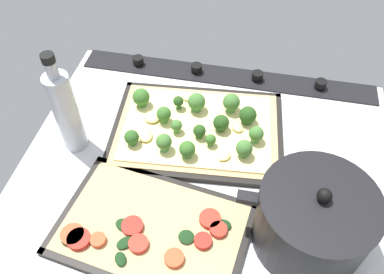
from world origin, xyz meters
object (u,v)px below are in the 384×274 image
baking_tray_front (197,131)px  veggie_pizza_back (150,230)px  oil_bottle (66,111)px  baking_tray_back (153,230)px  broccoli_pizza (197,126)px  cooking_pot (313,220)px

baking_tray_front → veggie_pizza_back: bearing=81.7°
baking_tray_front → oil_bottle: bearing=18.7°
baking_tray_back → broccoli_pizza: bearing=-97.8°
oil_bottle → cooking_pot: bearing=165.3°
veggie_pizza_back → baking_tray_back: bearing=-121.8°
broccoli_pizza → oil_bottle: oil_bottle is taller
baking_tray_front → baking_tray_back: (3.48, 25.48, 0.01)cm
baking_tray_back → veggie_pizza_back: 0.94cm
veggie_pizza_back → oil_bottle: size_ratio=1.43×
baking_tray_front → baking_tray_back: 25.71cm
veggie_pizza_back → baking_tray_front: bearing=-98.3°
veggie_pizza_back → cooking_pot: bearing=-170.9°
baking_tray_back → veggie_pizza_back: (0.29, 0.47, 0.76)cm
baking_tray_front → veggie_pizza_back: (3.77, 25.95, 0.77)cm
baking_tray_back → cooking_pot: 28.58cm
cooking_pot → veggie_pizza_back: bearing=9.1°
baking_tray_back → baking_tray_front: bearing=-97.8°
baking_tray_front → cooking_pot: (-24.11, 21.48, 6.30)cm
baking_tray_back → veggie_pizza_back: bearing=58.2°
baking_tray_front → oil_bottle: 28.46cm
baking_tray_front → veggie_pizza_back: size_ratio=1.15×
veggie_pizza_back → oil_bottle: (21.52, -17.40, 9.09)cm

